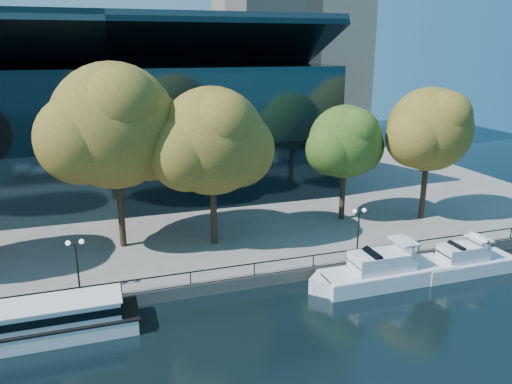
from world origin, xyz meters
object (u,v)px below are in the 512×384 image
object	(u,v)px
cruiser_near	(382,271)
tree_3	(214,143)
tree_5	(431,131)
tour_boat	(19,324)
tree_4	(347,143)
lamp_2	(359,220)
tree_2	(117,129)
cruiser_far	(462,262)
lamp_1	(76,254)

from	to	relation	value
cruiser_near	tree_3	distance (m)	17.33
tree_5	tour_boat	bearing A→B (deg)	-165.11
tree_4	tree_5	world-z (taller)	tree_5
tree_5	lamp_2	distance (m)	14.02
tree_3	lamp_2	bearing A→B (deg)	-28.84
tree_2	tree_5	bearing A→B (deg)	-3.46
tour_boat	lamp_2	size ratio (longest dim) A/B	3.79
tour_boat	cruiser_far	distance (m)	33.51
cruiser_far	tree_3	world-z (taller)	tree_3
tour_boat	tree_5	size ratio (longest dim) A/B	1.14
tree_2	tree_5	size ratio (longest dim) A/B	1.20
lamp_1	cruiser_far	bearing A→B (deg)	-8.11
cruiser_far	tree_4	bearing A→B (deg)	108.78
cruiser_far	lamp_1	distance (m)	30.37
tree_2	lamp_2	size ratio (longest dim) A/B	3.97
cruiser_far	tree_3	bearing A→B (deg)	150.68
tree_3	tree_4	bearing A→B (deg)	9.88
tree_4	lamp_1	size ratio (longest dim) A/B	2.89
tree_4	lamp_2	bearing A→B (deg)	-109.96
cruiser_far	tree_5	world-z (taller)	tree_5
cruiser_far	lamp_1	xyz separation A→B (m)	(-29.92, 4.27, 2.98)
cruiser_near	tree_3	world-z (taller)	tree_3
cruiser_near	lamp_1	xyz separation A→B (m)	(-22.53, 3.98, 2.89)
tree_2	lamp_2	distance (m)	21.67
tree_3	tree_5	world-z (taller)	tree_3
cruiser_far	tree_4	world-z (taller)	tree_4
cruiser_near	cruiser_far	world-z (taller)	cruiser_near
tree_4	tree_5	bearing A→B (deg)	-16.23
tour_boat	tree_2	size ratio (longest dim) A/B	0.95
tree_5	lamp_1	size ratio (longest dim) A/B	3.31
tree_3	tree_4	size ratio (longest dim) A/B	1.20
cruiser_far	tree_2	world-z (taller)	tree_2
tree_5	lamp_2	size ratio (longest dim) A/B	3.31
tour_boat	cruiser_far	bearing A→B (deg)	-0.82
tour_boat	tree_3	world-z (taller)	tree_3
cruiser_near	lamp_2	bearing A→B (deg)	89.95
tree_2	tree_5	xyz separation A→B (m)	(29.79, -1.80, -1.45)
cruiser_near	cruiser_far	size ratio (longest dim) A/B	1.26
tree_2	tree_3	world-z (taller)	tree_2
tour_boat	lamp_1	distance (m)	5.89
tour_boat	lamp_1	bearing A→B (deg)	46.56
cruiser_near	tree_5	xyz separation A→B (m)	(11.07, 10.09, 8.95)
lamp_2	tour_boat	bearing A→B (deg)	-171.76
tree_2	tree_3	distance (m)	8.16
tree_4	tree_3	bearing A→B (deg)	-170.12
tree_5	tree_4	bearing A→B (deg)	163.77
tree_4	tour_boat	bearing A→B (deg)	-157.28
cruiser_near	cruiser_far	xyz separation A→B (m)	(7.39, -0.29, -0.09)
tree_2	lamp_1	size ratio (longest dim) A/B	3.97
tour_boat	lamp_2	distance (m)	26.53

